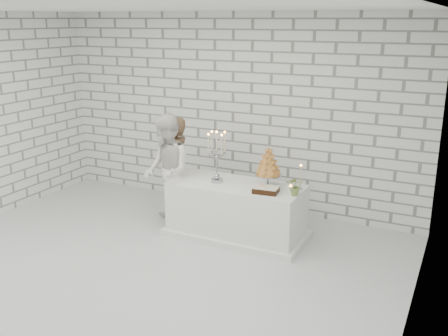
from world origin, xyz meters
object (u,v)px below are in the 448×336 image
cake_table (236,210)px  candelabra (217,157)px  groom (175,168)px  croquembouche (268,167)px  bride (167,172)px

cake_table → candelabra: candelabra is taller
groom → candelabra: 0.93m
cake_table → croquembouche: bearing=10.9°
bride → croquembouche: size_ratio=2.99×
candelabra → croquembouche: candelabra is taller
cake_table → croquembouche: 0.78m
bride → groom: bearing=152.6°
bride → croquembouche: bride is taller
candelabra → croquembouche: size_ratio=1.30×
cake_table → candelabra: (-0.28, -0.03, 0.73)m
groom → bride: bearing=19.5°
bride → candelabra: bride is taller
candelabra → croquembouche: bearing=9.3°
candelabra → cake_table: bearing=7.0°
bride → candelabra: (0.75, 0.09, 0.29)m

